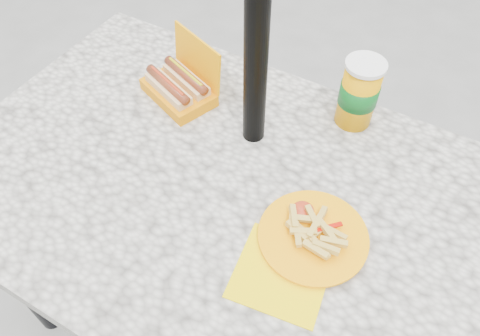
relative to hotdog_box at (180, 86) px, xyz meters
The scene contains 5 objects.
ground 0.83m from the hotdog_box, 39.73° to the right, with size 60.00×60.00×0.00m, color slate.
picnic_table 0.32m from the hotdog_box, 39.73° to the right, with size 1.20×0.80×0.75m.
hotdog_box is the anchor object (origin of this frame).
fries_plate 0.51m from the hotdog_box, 25.78° to the right, with size 0.22×0.30×0.04m.
soda_cup 0.43m from the hotdog_box, 18.50° to the left, with size 0.09×0.09×0.17m.
Camera 1 is at (0.35, -0.51, 1.55)m, focal length 35.00 mm.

